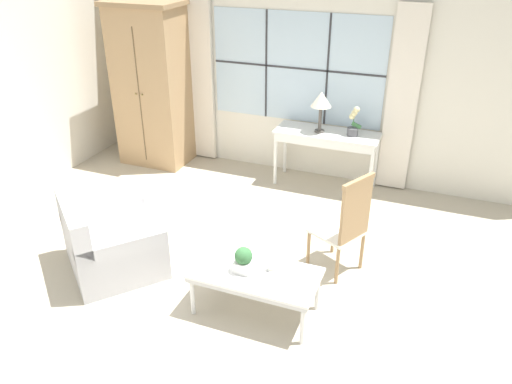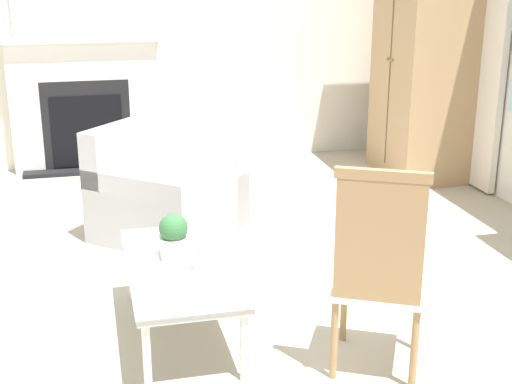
# 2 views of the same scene
# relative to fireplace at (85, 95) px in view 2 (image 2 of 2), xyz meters

# --- Properties ---
(ground_plane) EXTENTS (14.00, 14.00, 0.00)m
(ground_plane) POSITION_rel_fireplace_xyz_m (2.91, 0.45, -0.73)
(ground_plane) COLOR #B2A893
(wall_left) EXTENTS (0.06, 7.20, 2.80)m
(wall_left) POSITION_rel_fireplace_xyz_m (-0.12, 1.05, 0.67)
(wall_left) COLOR silver
(wall_left) RESTS_ON ground_plane
(fireplace) EXTENTS (0.34, 1.47, 2.16)m
(fireplace) POSITION_rel_fireplace_xyz_m (0.00, 0.00, 0.00)
(fireplace) COLOR black
(fireplace) RESTS_ON ground_plane
(armoire) EXTENTS (1.02, 0.72, 2.26)m
(armoire) POSITION_rel_fireplace_xyz_m (0.92, 3.06, 0.40)
(armoire) COLOR tan
(armoire) RESTS_ON ground_plane
(armchair_upholstered) EXTENTS (1.28, 1.27, 0.82)m
(armchair_upholstered) POSITION_rel_fireplace_xyz_m (1.91, 0.54, -0.46)
(armchair_upholstered) COLOR #B2B2B7
(armchair_upholstered) RESTS_ON ground_plane
(side_chair_wooden) EXTENTS (0.59, 0.59, 1.08)m
(side_chair_wooden) POSITION_rel_fireplace_xyz_m (4.11, 1.31, -0.15)
(side_chair_wooden) COLOR white
(side_chair_wooden) RESTS_ON ground_plane
(coffee_table) EXTENTS (1.12, 0.56, 0.43)m
(coffee_table) POSITION_rel_fireplace_xyz_m (3.51, 0.44, -0.35)
(coffee_table) COLOR silver
(coffee_table) RESTS_ON ground_plane
(potted_plant_small) EXTENTS (0.16, 0.16, 0.24)m
(potted_plant_small) POSITION_rel_fireplace_xyz_m (3.41, 0.42, -0.18)
(potted_plant_small) COLOR white
(potted_plant_small) RESTS_ON coffee_table
(pillar_candle) EXTENTS (0.09, 0.09, 0.11)m
(pillar_candle) POSITION_rel_fireplace_xyz_m (3.64, 0.52, -0.25)
(pillar_candle) COLOR silver
(pillar_candle) RESTS_ON coffee_table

